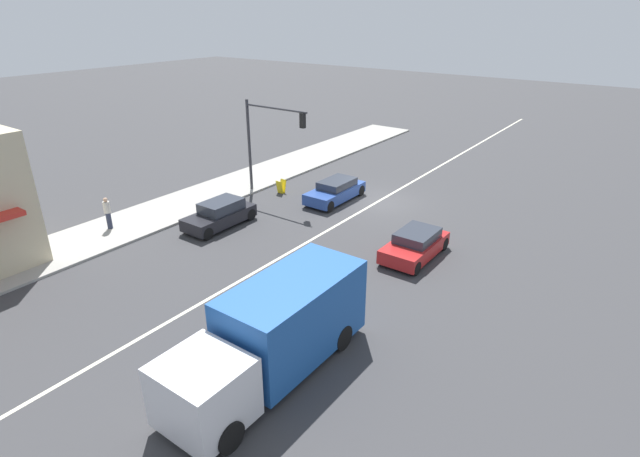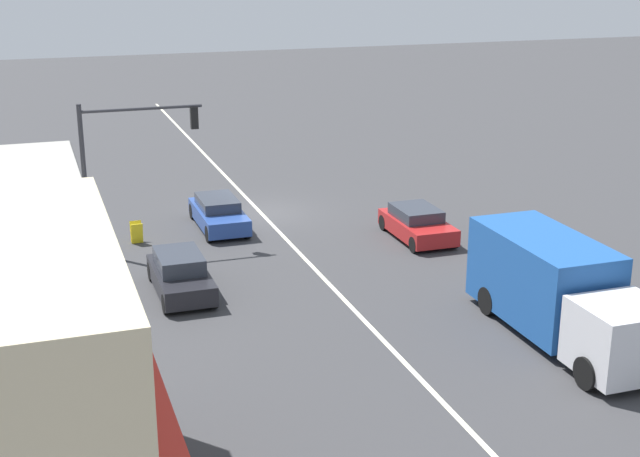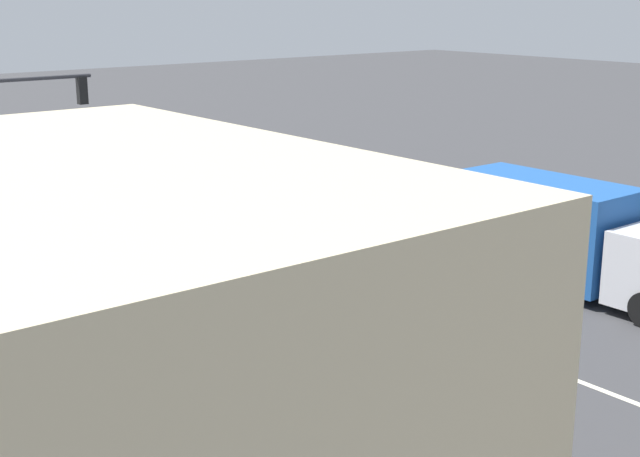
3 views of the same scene
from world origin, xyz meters
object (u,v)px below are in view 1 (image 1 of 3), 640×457
pedestrian (108,212)px  delivery_truck (275,332)px  coupe_blue (335,191)px  hatchback_red (415,245)px  sedan_dark (220,214)px  traffic_signal_main (266,133)px  warning_aframe_sign (281,187)px

pedestrian → delivery_truck: (-14.22, 3.25, 0.45)m
delivery_truck → coupe_blue: 15.62m
hatchback_red → sedan_dark: size_ratio=0.97×
traffic_signal_main → warning_aframe_sign: 3.57m
traffic_signal_main → coupe_blue: size_ratio=1.33×
traffic_signal_main → hatchback_red: 11.83m
warning_aframe_sign → coupe_blue: 3.62m
pedestrian → warning_aframe_sign: bearing=-110.0°
pedestrian → coupe_blue: 12.71m
sedan_dark → traffic_signal_main: bearing=-77.7°
traffic_signal_main → delivery_truck: size_ratio=0.75×
pedestrian → coupe_blue: bearing=-123.6°
pedestrian → warning_aframe_sign: 10.32m
warning_aframe_sign → delivery_truck: bearing=129.6°
warning_aframe_sign → delivery_truck: (-10.70, 12.92, 1.04)m
traffic_signal_main → hatchback_red: (-11.12, 2.32, -3.29)m
pedestrian → hatchback_red: bearing=-154.9°
traffic_signal_main → coupe_blue: bearing=-157.6°
delivery_truck → sedan_dark: 12.28m
pedestrian → traffic_signal_main: bearing=-109.1°
sedan_dark → warning_aframe_sign: bearing=-83.2°
warning_aframe_sign → sedan_dark: sedan_dark is taller
delivery_truck → warning_aframe_sign: bearing=-50.4°
traffic_signal_main → warning_aframe_sign: (-0.43, -0.71, -3.47)m
traffic_signal_main → sedan_dark: traffic_signal_main is taller
pedestrian → sedan_dark: (-4.22, -3.83, -0.36)m
traffic_signal_main → coupe_blue: (-3.92, -1.62, -3.28)m
pedestrian → coupe_blue: (-7.02, -10.59, -0.40)m
traffic_signal_main → pedestrian: traffic_signal_main is taller
delivery_truck → hatchback_red: delivery_truck is taller
delivery_truck → coupe_blue: delivery_truck is taller
delivery_truck → coupe_blue: size_ratio=1.78×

